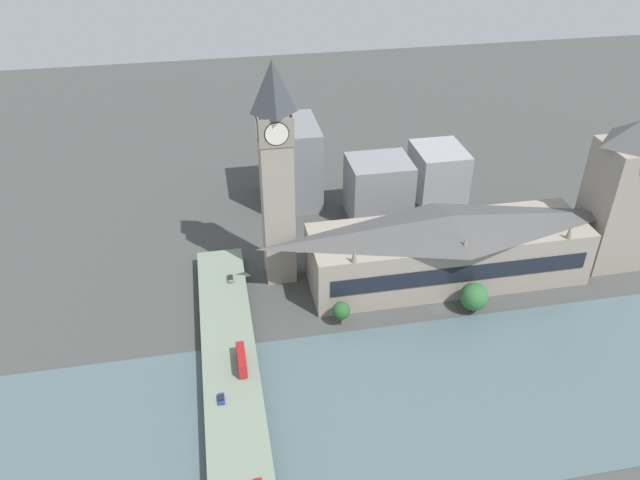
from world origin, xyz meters
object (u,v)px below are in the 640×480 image
at_px(clock_tower, 276,171).
at_px(victoria_tower, 620,194).
at_px(road_bridge, 235,417).
at_px(parliament_hall, 448,248).
at_px(double_decker_bus_rear, 242,359).
at_px(car_northbound_lead, 221,399).
at_px(car_southbound_lead, 231,278).

bearing_deg(clock_tower, victoria_tower, -95.91).
distance_m(victoria_tower, road_bridge, 156.17).
bearing_deg(victoria_tower, parliament_hall, 90.05).
bearing_deg(double_decker_bus_rear, car_northbound_lead, 151.47).
xyz_separation_m(clock_tower, road_bridge, (-67.80, 21.56, -38.90)).
relative_size(double_decker_bus_rear, car_northbound_lead, 2.99).
height_order(victoria_tower, road_bridge, victoria_tower).
bearing_deg(car_northbound_lead, clock_tower, -21.87).
distance_m(car_northbound_lead, car_southbound_lead, 56.08).
bearing_deg(road_bridge, car_southbound_lead, -2.83).
distance_m(parliament_hall, victoria_tower, 65.31).
bearing_deg(parliament_hall, car_northbound_lead, 120.40).
height_order(clock_tower, road_bridge, clock_tower).
bearing_deg(car_northbound_lead, double_decker_bus_rear, -28.53).
distance_m(victoria_tower, car_northbound_lead, 157.05).
bearing_deg(double_decker_bus_rear, clock_tower, -20.09).
relative_size(parliament_hall, car_northbound_lead, 25.71).
height_order(clock_tower, double_decker_bus_rear, clock_tower).
relative_size(parliament_hall, victoria_tower, 1.63).
relative_size(road_bridge, car_southbound_lead, 35.87).
xyz_separation_m(road_bridge, car_northbound_lead, (5.85, 3.31, 1.65)).
relative_size(clock_tower, victoria_tower, 1.32).
xyz_separation_m(parliament_hall, car_southbound_lead, (6.51, 77.53, -7.44)).
xyz_separation_m(clock_tower, car_northbound_lead, (-61.95, 24.86, -37.25)).
relative_size(parliament_hall, double_decker_bus_rear, 8.59).
bearing_deg(road_bridge, clock_tower, -17.64).
bearing_deg(car_southbound_lead, victoria_tower, -92.62).
xyz_separation_m(clock_tower, double_decker_bus_rear, (-49.52, 18.11, -35.38)).
relative_size(clock_tower, car_northbound_lead, 20.83).
bearing_deg(double_decker_bus_rear, car_southbound_lead, 0.54).
distance_m(victoria_tower, double_decker_bus_rear, 146.86).
bearing_deg(car_southbound_lead, clock_tower, -71.41).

